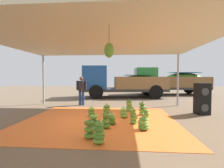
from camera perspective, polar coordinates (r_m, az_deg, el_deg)
ground_plane at (r=8.80m, az=-1.45°, el=-7.76°), size 40.00×40.00×0.00m
tarp_orange at (r=5.89m, az=-4.49°, el=-12.78°), size 5.39×4.67×0.01m
tent_canopy at (r=5.73m, az=-4.71°, el=15.08°), size 8.00×7.00×2.89m
banana_bunch_0 at (r=3.85m, az=-4.59°, el=-17.19°), size 0.37×0.37×0.57m
banana_bunch_1 at (r=5.42m, az=7.63°, el=-11.51°), size 0.34×0.33×0.55m
banana_bunch_2 at (r=5.88m, az=11.99°, el=-10.90°), size 0.34×0.32×0.46m
banana_bunch_3 at (r=4.92m, az=-6.48°, el=-13.41°), size 0.47×0.47×0.48m
banana_bunch_4 at (r=6.19m, az=4.19°, el=-10.29°), size 0.38×0.37×0.42m
banana_bunch_5 at (r=4.89m, az=11.21°, el=-13.78°), size 0.37×0.41×0.42m
banana_bunch_6 at (r=6.38m, az=-7.30°, el=-10.04°), size 0.42×0.42×0.42m
banana_bunch_7 at (r=7.41m, az=6.14°, el=-7.82°), size 0.44×0.40×0.54m
banana_bunch_8 at (r=5.32m, az=-0.15°, el=-12.42°), size 0.36×0.36×0.42m
banana_bunch_9 at (r=6.66m, az=-1.94°, el=-9.24°), size 0.40×0.41×0.46m
banana_bunch_10 at (r=4.93m, az=-2.11°, el=-13.27°), size 0.33×0.33×0.48m
banana_bunch_11 at (r=6.69m, az=10.79°, el=-8.83°), size 0.38×0.39×0.57m
banana_bunch_12 at (r=4.24m, az=-7.94°, el=-15.94°), size 0.38×0.38×0.50m
cargo_truck_main at (r=12.47m, az=3.20°, el=0.70°), size 6.50×2.98×2.40m
cargo_truck_far at (r=15.37m, az=19.64°, el=1.09°), size 6.49×2.67×2.40m
worker_0 at (r=9.02m, az=-10.87°, el=-1.60°), size 0.58×0.36×1.59m
speaker_stack at (r=7.69m, az=29.53°, el=-4.59°), size 0.55×0.57×1.31m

